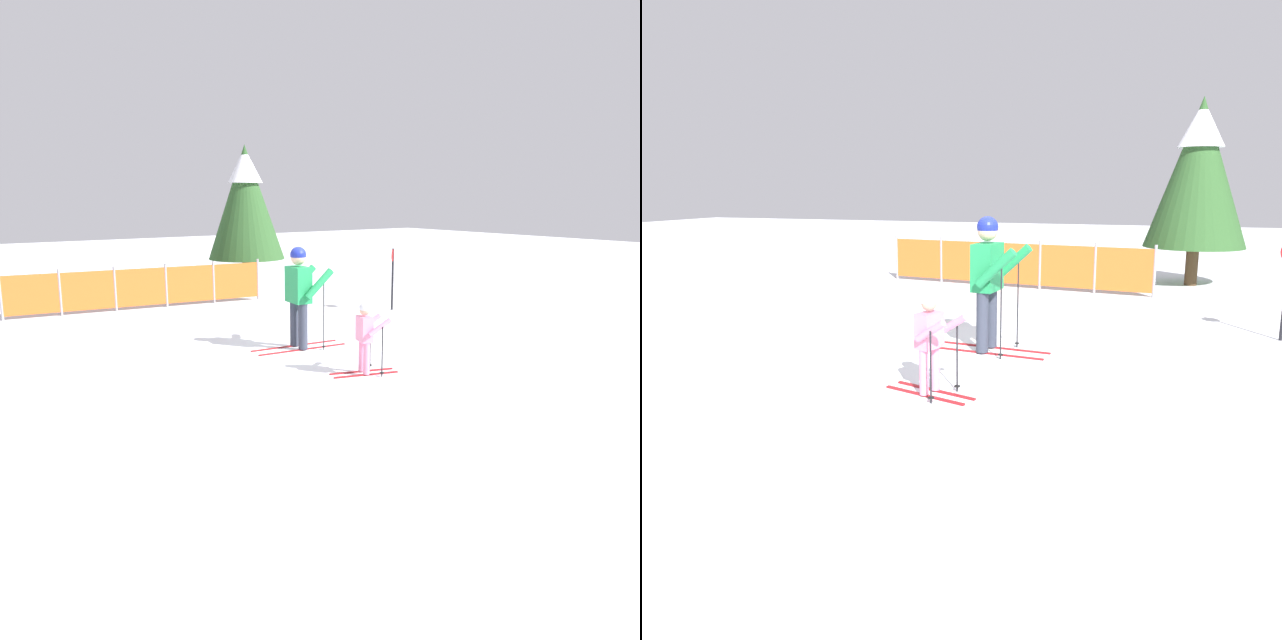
{
  "view_description": "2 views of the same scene",
  "coord_description": "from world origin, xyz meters",
  "views": [
    {
      "loc": [
        -6.15,
        -9.29,
        2.74
      ],
      "look_at": [
        -0.58,
        -1.23,
        0.76
      ],
      "focal_mm": 35.0,
      "sensor_mm": 36.0,
      "label": 1
    },
    {
      "loc": [
        2.17,
        -8.03,
        2.22
      ],
      "look_at": [
        -0.14,
        -1.3,
        0.7
      ],
      "focal_mm": 35.0,
      "sensor_mm": 36.0,
      "label": 2
    }
  ],
  "objects": [
    {
      "name": "ground_plane",
      "position": [
        0.0,
        0.0,
        0.0
      ],
      "size": [
        60.0,
        60.0,
        0.0
      ],
      "primitive_type": "plane",
      "color": "white"
    },
    {
      "name": "skier_adult",
      "position": [
        -0.19,
        -0.02,
        1.1
      ],
      "size": [
        1.76,
        0.81,
        1.84
      ],
      "rotation": [
        0.0,
        0.0,
        -0.09
      ],
      "color": "maroon",
      "rests_on": "ground_plane"
    },
    {
      "name": "skier_child",
      "position": [
        -0.26,
        -1.99,
        0.66
      ],
      "size": [
        1.08,
        0.59,
        1.13
      ],
      "rotation": [
        0.0,
        0.0,
        -0.28
      ],
      "color": "maroon",
      "rests_on": "ground_plane"
    },
    {
      "name": "safety_fence",
      "position": [
        -1.22,
        5.47,
        0.54
      ],
      "size": [
        6.11,
        0.77,
        1.08
      ],
      "rotation": [
        0.0,
        0.0,
        -0.12
      ],
      "color": "gray",
      "rests_on": "ground_plane"
    },
    {
      "name": "conifer_far",
      "position": [
        2.55,
        7.11,
        2.57
      ],
      "size": [
        2.24,
        2.24,
        4.15
      ],
      "color": "#4C3823",
      "rests_on": "ground_plane"
    },
    {
      "name": "trail_marker",
      "position": [
        3.72,
        1.94,
        0.91
      ],
      "size": [
        0.23,
        0.19,
        1.48
      ],
      "color": "black",
      "rests_on": "ground_plane"
    }
  ]
}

